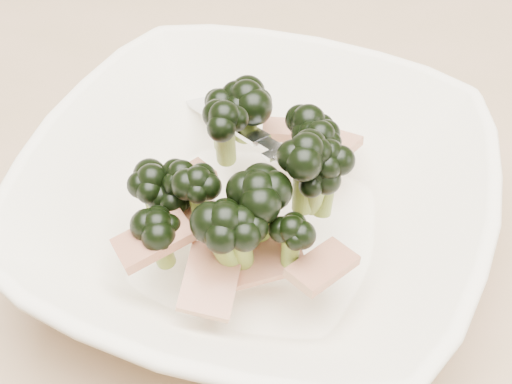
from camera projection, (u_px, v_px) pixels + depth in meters
dining_table at (251, 361)px, 0.56m from camera, size 1.20×0.80×0.75m
broccoli_dish at (255, 201)px, 0.49m from camera, size 0.39×0.39×0.12m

